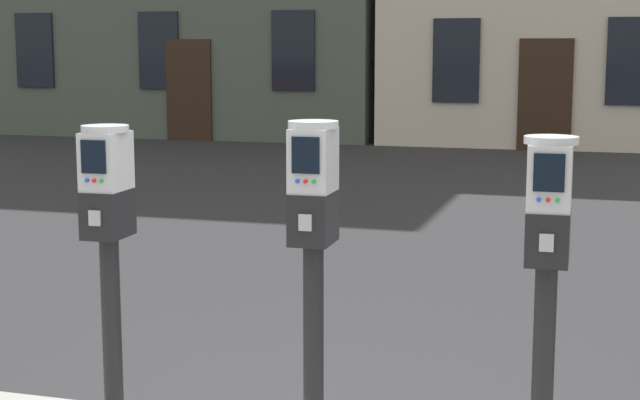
% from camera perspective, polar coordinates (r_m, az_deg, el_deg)
% --- Properties ---
extents(parking_meter_near_kerb, '(0.22, 0.25, 1.45)m').
position_cam_1_polar(parking_meter_near_kerb, '(4.62, -12.16, -1.34)').
color(parking_meter_near_kerb, black).
rests_on(parking_meter_near_kerb, sidewalk_slab).
extents(parking_meter_twin_adjacent, '(0.22, 0.25, 1.49)m').
position_cam_1_polar(parking_meter_twin_adjacent, '(4.23, -0.39, -1.67)').
color(parking_meter_twin_adjacent, black).
rests_on(parking_meter_twin_adjacent, sidewalk_slab).
extents(parking_meter_end_of_row, '(0.22, 0.25, 1.45)m').
position_cam_1_polar(parking_meter_end_of_row, '(4.07, 13.03, -2.73)').
color(parking_meter_end_of_row, black).
rests_on(parking_meter_end_of_row, sidewalk_slab).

